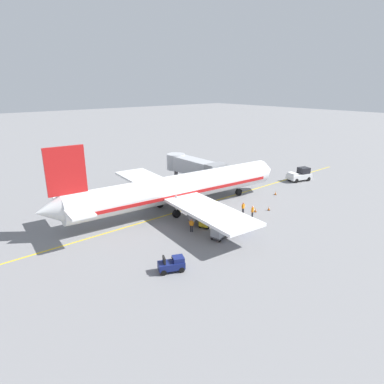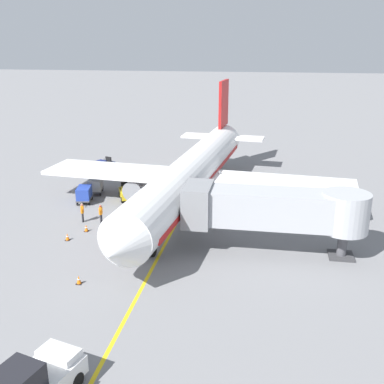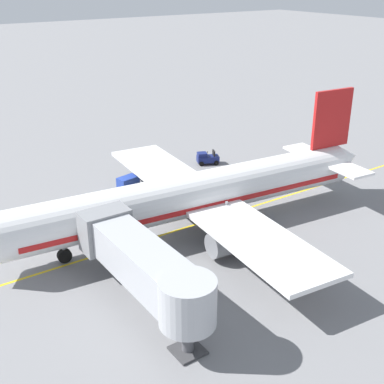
{
  "view_description": "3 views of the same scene",
  "coord_description": "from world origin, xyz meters",
  "px_view_note": "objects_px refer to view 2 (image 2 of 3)",
  "views": [
    {
      "loc": [
        34.51,
        -27.77,
        17.07
      ],
      "look_at": [
        0.26,
        0.81,
        2.5
      ],
      "focal_mm": 30.92,
      "sensor_mm": 36.0,
      "label": 1
    },
    {
      "loc": [
        -7.55,
        40.53,
        15.14
      ],
      "look_at": [
        -1.33,
        3.41,
        2.81
      ],
      "focal_mm": 43.46,
      "sensor_mm": 36.0,
      "label": 2
    },
    {
      "loc": [
        -32.99,
        21.38,
        20.58
      ],
      "look_at": [
        -1.11,
        -0.37,
        3.82
      ],
      "focal_mm": 47.61,
      "sensor_mm": 36.0,
      "label": 3
    }
  ],
  "objects_px": {
    "safety_cone_wing_tip": "(86,228)",
    "jet_bridge": "(273,209)",
    "baggage_cart_front": "(84,193)",
    "baggage_cart_second_in_train": "(96,185)",
    "baggage_tug_trailing": "(104,165)",
    "baggage_tug_lead": "(126,193)",
    "safety_cone_nose_right": "(79,280)",
    "ground_crew_wing_walker": "(101,213)",
    "ground_crew_marshaller": "(132,182)",
    "pushback_tractor": "(33,384)",
    "ground_crew_loader": "(82,212)",
    "safety_cone_nose_left": "(67,237)",
    "parked_airliner": "(192,173)"
  },
  "relations": [
    {
      "from": "safety_cone_wing_tip",
      "to": "jet_bridge",
      "type": "bearing_deg",
      "value": 174.63
    },
    {
      "from": "baggage_cart_front",
      "to": "baggage_cart_second_in_train",
      "type": "distance_m",
      "value": 2.89
    },
    {
      "from": "jet_bridge",
      "to": "baggage_tug_trailing",
      "type": "xyz_separation_m",
      "value": [
        20.09,
        -19.59,
        -2.74
      ]
    },
    {
      "from": "baggage_tug_lead",
      "to": "baggage_cart_front",
      "type": "distance_m",
      "value": 4.1
    },
    {
      "from": "jet_bridge",
      "to": "safety_cone_wing_tip",
      "type": "distance_m",
      "value": 15.58
    },
    {
      "from": "safety_cone_nose_right",
      "to": "ground_crew_wing_walker",
      "type": "bearing_deg",
      "value": -77.76
    },
    {
      "from": "baggage_tug_lead",
      "to": "ground_crew_marshaller",
      "type": "distance_m",
      "value": 2.79
    },
    {
      "from": "pushback_tractor",
      "to": "ground_crew_loader",
      "type": "distance_m",
      "value": 21.64
    },
    {
      "from": "pushback_tractor",
      "to": "ground_crew_marshaller",
      "type": "xyz_separation_m",
      "value": [
        4.43,
        -29.84,
        -0.15
      ]
    },
    {
      "from": "baggage_cart_second_in_train",
      "to": "ground_crew_marshaller",
      "type": "xyz_separation_m",
      "value": [
        -3.5,
        -1.38,
        0.0
      ]
    },
    {
      "from": "baggage_cart_front",
      "to": "ground_crew_marshaller",
      "type": "relative_size",
      "value": 1.76
    },
    {
      "from": "safety_cone_nose_left",
      "to": "jet_bridge",
      "type": "bearing_deg",
      "value": -178.06
    },
    {
      "from": "baggage_tug_lead",
      "to": "ground_crew_loader",
      "type": "xyz_separation_m",
      "value": [
        2.01,
        6.34,
        0.24
      ]
    },
    {
      "from": "safety_cone_nose_left",
      "to": "pushback_tractor",
      "type": "bearing_deg",
      "value": 109.47
    },
    {
      "from": "pushback_tractor",
      "to": "ground_crew_loader",
      "type": "bearing_deg",
      "value": -73.26
    },
    {
      "from": "ground_crew_marshaller",
      "to": "safety_cone_nose_right",
      "type": "height_order",
      "value": "ground_crew_marshaller"
    },
    {
      "from": "jet_bridge",
      "to": "safety_cone_wing_tip",
      "type": "xyz_separation_m",
      "value": [
        15.18,
        -1.43,
        -3.16
      ]
    },
    {
      "from": "baggage_tug_trailing",
      "to": "safety_cone_nose_left",
      "type": "xyz_separation_m",
      "value": [
        -4.11,
        20.13,
        -0.42
      ]
    },
    {
      "from": "parked_airliner",
      "to": "baggage_tug_trailing",
      "type": "xyz_separation_m",
      "value": [
        12.53,
        -10.36,
        -2.47
      ]
    },
    {
      "from": "ground_crew_wing_walker",
      "to": "safety_cone_nose_right",
      "type": "relative_size",
      "value": 2.86
    },
    {
      "from": "baggage_tug_lead",
      "to": "ground_crew_loader",
      "type": "distance_m",
      "value": 6.66
    },
    {
      "from": "baggage_cart_second_in_train",
      "to": "safety_cone_nose_right",
      "type": "distance_m",
      "value": 19.0
    },
    {
      "from": "ground_crew_loader",
      "to": "safety_cone_nose_left",
      "type": "distance_m",
      "value": 4.03
    },
    {
      "from": "baggage_cart_second_in_train",
      "to": "ground_crew_wing_walker",
      "type": "xyz_separation_m",
      "value": [
        -3.41,
        7.79,
        0.0
      ]
    },
    {
      "from": "parked_airliner",
      "to": "ground_crew_marshaller",
      "type": "relative_size",
      "value": 22.1
    },
    {
      "from": "ground_crew_loader",
      "to": "safety_cone_wing_tip",
      "type": "relative_size",
      "value": 2.86
    },
    {
      "from": "jet_bridge",
      "to": "ground_crew_marshaller",
      "type": "bearing_deg",
      "value": -40.87
    },
    {
      "from": "parked_airliner",
      "to": "safety_cone_nose_right",
      "type": "relative_size",
      "value": 63.31
    },
    {
      "from": "safety_cone_nose_left",
      "to": "safety_cone_nose_right",
      "type": "relative_size",
      "value": 1.0
    },
    {
      "from": "baggage_cart_front",
      "to": "ground_crew_wing_walker",
      "type": "relative_size",
      "value": 1.76
    },
    {
      "from": "pushback_tractor",
      "to": "baggage_cart_front",
      "type": "distance_m",
      "value": 26.81
    },
    {
      "from": "baggage_tug_trailing",
      "to": "safety_cone_wing_tip",
      "type": "bearing_deg",
      "value": 105.12
    },
    {
      "from": "ground_crew_wing_walker",
      "to": "safety_cone_nose_right",
      "type": "bearing_deg",
      "value": 102.24
    },
    {
      "from": "safety_cone_wing_tip",
      "to": "safety_cone_nose_right",
      "type": "bearing_deg",
      "value": 108.7
    },
    {
      "from": "baggage_tug_lead",
      "to": "safety_cone_nose_left",
      "type": "relative_size",
      "value": 4.7
    },
    {
      "from": "ground_crew_wing_walker",
      "to": "safety_cone_nose_right",
      "type": "distance_m",
      "value": 10.6
    },
    {
      "from": "baggage_tug_trailing",
      "to": "ground_crew_marshaller",
      "type": "bearing_deg",
      "value": 128.45
    },
    {
      "from": "baggage_tug_trailing",
      "to": "safety_cone_wing_tip",
      "type": "distance_m",
      "value": 18.82
    },
    {
      "from": "baggage_cart_front",
      "to": "baggage_tug_trailing",
      "type": "bearing_deg",
      "value": -79.95
    },
    {
      "from": "ground_crew_wing_walker",
      "to": "ground_crew_marshaller",
      "type": "height_order",
      "value": "same"
    },
    {
      "from": "pushback_tractor",
      "to": "ground_crew_marshaller",
      "type": "distance_m",
      "value": 30.17
    },
    {
      "from": "safety_cone_wing_tip",
      "to": "baggage_tug_lead",
      "type": "bearing_deg",
      "value": -96.22
    },
    {
      "from": "ground_crew_wing_walker",
      "to": "safety_cone_wing_tip",
      "type": "height_order",
      "value": "ground_crew_wing_walker"
    },
    {
      "from": "parked_airliner",
      "to": "ground_crew_marshaller",
      "type": "height_order",
      "value": "parked_airliner"
    },
    {
      "from": "pushback_tractor",
      "to": "baggage_tug_lead",
      "type": "height_order",
      "value": "pushback_tractor"
    },
    {
      "from": "ground_crew_marshaller",
      "to": "safety_cone_nose_right",
      "type": "relative_size",
      "value": 2.86
    },
    {
      "from": "baggage_cart_second_in_train",
      "to": "ground_crew_loader",
      "type": "height_order",
      "value": "ground_crew_loader"
    },
    {
      "from": "ground_crew_loader",
      "to": "ground_crew_marshaller",
      "type": "xyz_separation_m",
      "value": [
        -1.8,
        -9.12,
        0.0
      ]
    },
    {
      "from": "safety_cone_nose_left",
      "to": "safety_cone_wing_tip",
      "type": "xyz_separation_m",
      "value": [
        -0.8,
        -1.97,
        0.0
      ]
    },
    {
      "from": "baggage_cart_front",
      "to": "ground_crew_loader",
      "type": "distance_m",
      "value": 5.17
    }
  ]
}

